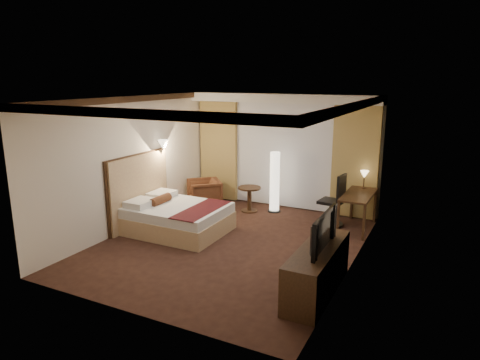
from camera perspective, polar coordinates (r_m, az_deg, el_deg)
The scene contains 21 objects.
floor at distance 8.16m, azimuth -1.27°, elevation -8.47°, with size 4.50×5.50×0.01m, color black.
ceiling at distance 7.57m, azimuth -1.38°, elevation 10.83°, with size 4.50×5.50×0.01m, color white.
back_wall at distance 10.22m, azimuth 5.93°, elevation 3.85°, with size 4.50×0.02×2.70m, color #F0E3D0.
left_wall at distance 9.01m, azimuth -14.08°, elevation 2.21°, with size 0.02×5.50×2.70m, color #F0E3D0.
right_wall at distance 7.02m, azimuth 15.14°, elevation -1.03°, with size 0.02×5.50×2.70m, color #F0E3D0.
crown_molding at distance 7.58m, azimuth -1.38°, elevation 10.38°, with size 4.50×5.50×0.12m, color black, non-canonical shape.
soffit at distance 9.85m, azimuth 5.58°, elevation 10.82°, with size 4.50×0.50×0.20m, color white.
curtain_sheer at distance 10.16m, azimuth 5.76°, elevation 3.23°, with size 2.48×0.04×2.45m, color silver.
curtain_left_drape at distance 10.82m, azimuth -2.81°, elevation 3.91°, with size 1.00×0.14×2.45m, color tan.
curtain_right_drape at distance 9.64m, azimuth 15.10°, elevation 2.27°, with size 1.00×0.14×2.45m, color tan.
wall_sconce at distance 9.50m, azimuth -10.18°, elevation 4.63°, with size 0.24×0.24×0.24m, color white, non-canonical shape.
bed at distance 8.76m, azimuth -8.25°, elevation -5.13°, with size 1.89×1.47×0.55m, color white, non-canonical shape.
headboard at distance 9.18m, azimuth -13.24°, elevation -1.38°, with size 0.12×1.77×1.50m, color tan, non-canonical shape.
armchair at distance 10.26m, azimuth -4.80°, elevation -1.65°, with size 0.73×0.69×0.76m, color #4B2C16.
side_table at distance 9.97m, azimuth 1.27°, elevation -2.57°, with size 0.53×0.53×0.58m, color black, non-canonical shape.
floor_lamp at distance 9.87m, azimuth 4.65°, elevation -0.26°, with size 0.30×0.30×1.42m, color white, non-canonical shape.
desk at distance 9.14m, azimuth 15.38°, elevation -4.04°, with size 0.55×1.31×0.75m, color black, non-canonical shape.
desk_lamp at distance 9.48m, azimuth 16.21°, elevation -0.04°, with size 0.18×0.18×0.34m, color #FFD899, non-canonical shape.
office_chair at distance 9.15m, azimuth 12.06°, elevation -2.58°, with size 0.54×0.54×1.13m, color black, non-canonical shape.
dresser at distance 6.40m, azimuth 10.27°, elevation -11.76°, with size 0.50×1.79×0.70m, color black, non-canonical shape.
television at distance 6.16m, azimuth 10.26°, elevation -6.14°, with size 1.09×0.63×0.14m, color black.
Camera 1 is at (3.55, -6.68, 3.06)m, focal length 32.00 mm.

